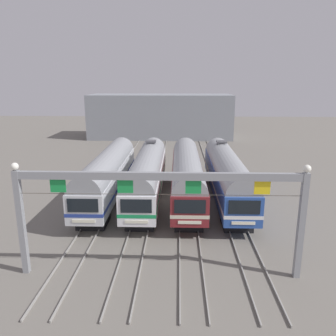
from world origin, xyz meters
TOP-DOWN VIEW (x-y plane):
  - ground_plane at (0.00, 0.00)m, footprint 160.00×160.00m
  - track_bed at (0.00, 17.00)m, footprint 13.18×70.00m
  - commuter_train_silver at (-5.84, -0.01)m, footprint 2.88×18.06m
  - commuter_train_white at (-1.95, -0.00)m, footprint 2.88×18.06m
  - commuter_train_maroon at (1.95, -0.01)m, footprint 2.88×18.06m
  - commuter_train_blue at (5.84, -0.00)m, footprint 2.88×18.06m
  - catenary_gantry at (0.00, -13.50)m, footprint 16.92×0.44m
  - maintenance_building at (-2.59, 38.22)m, footprint 28.68×10.00m

SIDE VIEW (x-z plane):
  - ground_plane at x=0.00m, z-range 0.00..0.00m
  - track_bed at x=0.00m, z-range 0.00..0.15m
  - commuter_train_silver at x=-5.84m, z-range 0.30..5.07m
  - commuter_train_maroon at x=1.95m, z-range 0.30..5.07m
  - commuter_train_white at x=-1.95m, z-range 0.16..5.21m
  - commuter_train_blue at x=5.84m, z-range 0.16..5.21m
  - maintenance_building at x=-2.59m, z-range 0.00..8.72m
  - catenary_gantry at x=0.00m, z-range 1.60..8.57m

